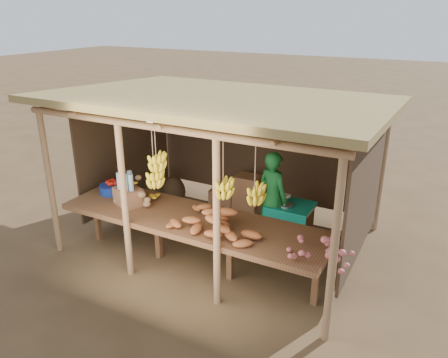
% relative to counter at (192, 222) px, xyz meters
% --- Properties ---
extents(ground, '(60.00, 60.00, 0.00)m').
position_rel_counter_xyz_m(ground, '(-0.00, 0.95, -0.74)').
color(ground, brown).
rests_on(ground, ground).
extents(stall_structure, '(4.70, 3.50, 2.43)m').
position_rel_counter_xyz_m(stall_structure, '(0.05, 0.97, 1.18)').
color(stall_structure, '#9E7651').
rests_on(stall_structure, ground).
extents(counter, '(3.90, 1.05, 0.80)m').
position_rel_counter_xyz_m(counter, '(0.00, 0.00, 0.00)').
color(counter, brown).
rests_on(counter, ground).
extents(potato_heap, '(0.98, 0.62, 0.36)m').
position_rel_counter_xyz_m(potato_heap, '(-1.05, 0.09, 0.24)').
color(potato_heap, '#A17A53').
rests_on(potato_heap, counter).
extents(sweet_potato_heap, '(1.32, 1.05, 0.36)m').
position_rel_counter_xyz_m(sweet_potato_heap, '(0.47, -0.12, 0.24)').
color(sweet_potato_heap, '#A25429').
rests_on(sweet_potato_heap, counter).
extents(onion_heap, '(0.94, 0.71, 0.36)m').
position_rel_counter_xyz_m(onion_heap, '(1.90, -0.24, 0.24)').
color(onion_heap, '#C45F5F').
rests_on(onion_heap, counter).
extents(banana_pile, '(0.58, 0.40, 0.34)m').
position_rel_counter_xyz_m(banana_pile, '(-1.01, 0.13, 0.23)').
color(banana_pile, gold).
rests_on(banana_pile, counter).
extents(tomato_basin, '(0.39, 0.39, 0.21)m').
position_rel_counter_xyz_m(tomato_basin, '(-1.57, 0.17, 0.15)').
color(tomato_basin, navy).
rests_on(tomato_basin, counter).
extents(bottle_box, '(0.49, 0.45, 0.51)m').
position_rel_counter_xyz_m(bottle_box, '(-1.06, -0.06, 0.25)').
color(bottle_box, brown).
rests_on(bottle_box, counter).
extents(vendor, '(0.64, 0.54, 1.49)m').
position_rel_counter_xyz_m(vendor, '(0.68, 1.30, 0.01)').
color(vendor, '#176B2D').
rests_on(vendor, ground).
extents(tarp_crate, '(0.69, 0.60, 0.83)m').
position_rel_counter_xyz_m(tarp_crate, '(0.95, 1.41, -0.40)').
color(tarp_crate, brown).
rests_on(tarp_crate, ground).
extents(carton_stack, '(0.97, 0.39, 0.72)m').
position_rel_counter_xyz_m(carton_stack, '(-0.25, 1.99, -0.42)').
color(carton_stack, brown).
rests_on(carton_stack, ground).
extents(burlap_sacks, '(0.89, 0.47, 0.63)m').
position_rel_counter_xyz_m(burlap_sacks, '(-1.75, 1.76, -0.46)').
color(burlap_sacks, '#412E1E').
rests_on(burlap_sacks, ground).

